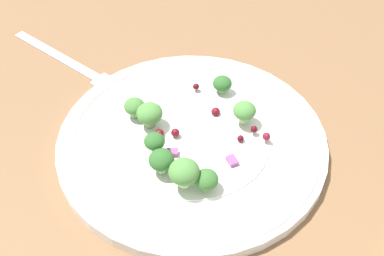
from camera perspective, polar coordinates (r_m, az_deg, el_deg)
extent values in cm
cube|color=brown|center=(53.98, 2.87, -3.68)|extent=(180.00, 180.00, 2.00)
cylinder|color=white|center=(53.54, 0.00, -1.58)|extent=(28.23, 28.23, 1.20)
torus|color=white|center=(53.10, 0.00, -1.14)|extent=(26.97, 26.97, 1.00)
cylinder|color=white|center=(53.03, 0.00, -1.06)|extent=(16.37, 16.37, 0.20)
cylinder|color=#9EC684|center=(48.32, 1.59, -6.56)|extent=(0.86, 0.86, 0.86)
ellipsoid|color=#386B2D|center=(47.51, 1.61, -5.79)|extent=(2.30, 2.30, 1.72)
cylinder|color=#9EC684|center=(58.05, 3.39, 4.29)|extent=(0.81, 0.81, 0.81)
ellipsoid|color=#2D6028|center=(57.41, 3.43, 5.02)|extent=(2.16, 2.16, 1.62)
cylinder|color=#ADD18E|center=(47.97, -0.87, -5.93)|extent=(1.10, 1.10, 1.10)
ellipsoid|color=#4C843D|center=(46.95, -0.89, -4.93)|extent=(2.93, 2.93, 2.20)
cylinder|color=#9EC684|center=(49.45, -3.40, -4.44)|extent=(0.94, 0.94, 0.94)
ellipsoid|color=#2D6028|center=(48.60, -3.45, -3.59)|extent=(2.49, 2.49, 1.87)
cylinder|color=#8EB77A|center=(50.83, -4.18, -2.22)|extent=(0.78, 0.78, 0.78)
ellipsoid|color=#2D6028|center=(50.14, -4.24, -1.50)|extent=(2.09, 2.09, 1.57)
cylinder|color=#9EC684|center=(54.11, 5.84, 1.12)|extent=(0.91, 0.91, 0.91)
ellipsoid|color=#4C843D|center=(53.36, 5.92, 1.96)|extent=(2.42, 2.42, 1.82)
cylinder|color=#8EB77A|center=(53.91, -4.71, 0.70)|extent=(1.03, 1.03, 1.03)
ellipsoid|color=#4C843D|center=(53.05, -4.79, 1.65)|extent=(2.75, 2.75, 2.06)
cylinder|color=#8EB77A|center=(55.15, -6.40, 1.67)|extent=(0.85, 0.85, 0.85)
ellipsoid|color=#477A38|center=(54.45, -6.49, 2.44)|extent=(2.26, 2.26, 1.69)
sphere|color=maroon|center=(52.61, -1.88, -0.52)|extent=(0.88, 0.88, 0.88)
sphere|color=#4C0A14|center=(53.07, 6.98, -0.13)|extent=(0.72, 0.72, 0.72)
sphere|color=maroon|center=(52.47, 8.36, -0.95)|extent=(0.83, 0.83, 0.83)
sphere|color=#4C0A14|center=(52.79, 5.32, -0.85)|extent=(0.70, 0.70, 0.70)
sphere|color=maroon|center=(55.22, 2.67, 1.82)|extent=(0.98, 0.98, 0.98)
sphere|color=maroon|center=(52.88, -3.67, -0.59)|extent=(0.95, 0.95, 0.95)
sphere|color=#4C0A14|center=(57.79, 0.61, 4.70)|extent=(0.74, 0.74, 0.74)
cube|color=#843D75|center=(52.16, -4.58, -1.52)|extent=(1.36, 1.41, 0.60)
cube|color=#934C84|center=(50.56, 4.53, -3.66)|extent=(1.07, 1.38, 0.45)
cube|color=#934C84|center=(50.77, -2.10, -3.06)|extent=(1.35, 1.13, 0.36)
cube|color=#A35B93|center=(56.07, 6.23, 2.29)|extent=(1.42, 1.44, 0.45)
cube|color=silver|center=(67.73, -15.04, 8.01)|extent=(9.97, 12.71, 0.50)
cube|color=silver|center=(61.79, -9.44, 4.96)|extent=(4.08, 4.32, 0.50)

